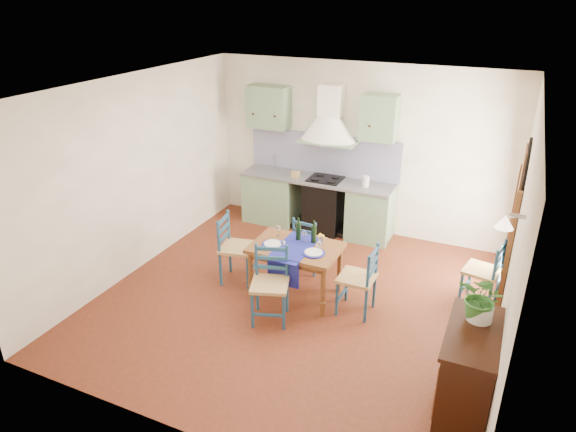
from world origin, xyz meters
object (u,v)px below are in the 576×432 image
object	(u,v)px
dining_table	(296,252)
potted_plant	(482,298)
sideboard	(468,368)
chair_near	(270,284)

from	to	relation	value
dining_table	potted_plant	world-z (taller)	potted_plant
dining_table	sideboard	bearing A→B (deg)	-27.72
sideboard	potted_plant	size ratio (longest dim) A/B	2.23
sideboard	dining_table	bearing A→B (deg)	152.28
dining_table	potted_plant	bearing A→B (deg)	-23.32
dining_table	chair_near	bearing A→B (deg)	-96.74
chair_near	potted_plant	distance (m)	2.54
dining_table	sideboard	size ratio (longest dim) A/B	1.10
sideboard	potted_plant	world-z (taller)	potted_plant
chair_near	potted_plant	xyz separation A→B (m)	(2.42, -0.39, 0.67)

